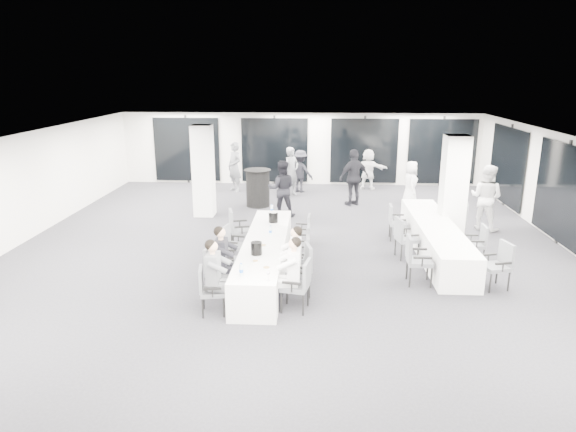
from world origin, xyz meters
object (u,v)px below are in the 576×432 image
object	(u,v)px
chair_main_right_near	(299,282)
standing_guest_h	(487,193)
chair_main_right_second	(301,267)
standing_guest_f	(368,166)
standing_guest_d	(354,174)
banquet_table_main	(265,256)
chair_side_left_near	(416,257)
chair_main_right_fourth	(303,241)
chair_main_left_second	(217,268)
ice_bucket_near	(256,248)
chair_main_left_near	(208,287)
banquet_table_side	(435,238)
chair_main_right_mid	(302,254)
chair_main_left_mid	(224,257)
standing_guest_e	(411,181)
standing_guest_c	(300,168)
cocktail_table	(258,188)
standing_guest_b	(282,185)
chair_main_right_far	(304,229)
chair_side_right_far	(460,219)
chair_main_left_far	(237,227)
chair_side_left_mid	(404,235)
chair_side_left_far	(395,220)
chair_side_right_mid	(477,241)
standing_guest_g	(235,164)
chair_main_left_fourth	(232,242)
chair_side_right_near	(499,262)
standing_guest_a	(291,168)
ice_bucket_far	(273,217)

from	to	relation	value
chair_main_right_near	standing_guest_h	size ratio (longest dim) A/B	0.47
chair_main_right_second	standing_guest_f	size ratio (longest dim) A/B	0.60
chair_main_right_near	standing_guest_d	distance (m)	8.16
banquet_table_main	chair_side_left_near	size ratio (longest dim) A/B	4.82
chair_main_right_fourth	standing_guest_f	size ratio (longest dim) A/B	0.50
chair_main_left_second	ice_bucket_near	bearing A→B (deg)	124.82
chair_main_left_near	standing_guest_d	xyz separation A→B (m)	(3.19, 8.22, 0.56)
banquet_table_side	chair_main_right_mid	bearing A→B (deg)	-152.30
chair_main_left_mid	ice_bucket_near	distance (m)	0.97
chair_side_left_near	standing_guest_e	world-z (taller)	standing_guest_e
standing_guest_c	ice_bucket_near	distance (m)	8.95
cocktail_table	standing_guest_d	distance (m)	3.23
chair_side_left_near	standing_guest_d	xyz separation A→B (m)	(-0.86, 6.59, 0.48)
chair_main_left_mid	chair_main_right_near	size ratio (longest dim) A/B	0.89
chair_main_right_near	standing_guest_b	bearing A→B (deg)	18.12
chair_main_left_mid	chair_main_right_far	size ratio (longest dim) A/B	1.01
chair_main_left_mid	chair_main_right_mid	bearing A→B (deg)	95.74
standing_guest_d	cocktail_table	bearing A→B (deg)	-24.89
cocktail_table	chair_side_right_far	world-z (taller)	cocktail_table
banquet_table_main	chair_main_left_far	world-z (taller)	chair_main_left_far
chair_side_left_mid	chair_side_right_far	bearing A→B (deg)	118.26
chair_main_right_far	chair_side_left_near	world-z (taller)	chair_side_left_near
chair_side_left_far	standing_guest_c	xyz separation A→B (m)	(-2.71, 5.49, 0.35)
chair_side_left_mid	chair_side_right_mid	bearing A→B (deg)	71.08
standing_guest_d	standing_guest_g	distance (m)	4.69
chair_main_left_second	chair_main_right_second	world-z (taller)	chair_main_right_second
banquet_table_side	standing_guest_h	xyz separation A→B (m)	(1.83, 2.12, 0.68)
banquet_table_side	chair_side_right_mid	distance (m)	1.04
chair_side_left_far	standing_guest_e	xyz separation A→B (m)	(0.99, 3.55, 0.32)
chair_side_left_near	chair_side_left_mid	size ratio (longest dim) A/B	1.05
chair_main_right_near	chair_main_left_second	bearing A→B (deg)	80.89
chair_side_right_far	standing_guest_h	size ratio (longest dim) A/B	0.49
chair_main_left_fourth	standing_guest_d	world-z (taller)	standing_guest_d
chair_side_left_far	standing_guest_b	distance (m)	3.84
chair_side_left_near	standing_guest_c	size ratio (longest dim) A/B	0.59
chair_side_left_mid	standing_guest_h	size ratio (longest dim) A/B	0.47
chair_main_left_fourth	chair_main_right_far	bearing A→B (deg)	136.68
chair_main_right_mid	standing_guest_e	world-z (taller)	standing_guest_e
chair_main_left_fourth	chair_side_right_near	xyz separation A→B (m)	(5.72, -1.10, 0.05)
standing_guest_c	standing_guest_a	bearing A→B (deg)	92.43
chair_main_left_fourth	chair_side_right_near	bearing A→B (deg)	90.57
cocktail_table	chair_side_right_far	distance (m)	6.63
chair_main_right_fourth	chair_side_left_mid	world-z (taller)	chair_side_left_mid
chair_main_left_fourth	chair_main_right_far	size ratio (longest dim) A/B	1.04
standing_guest_f	ice_bucket_far	world-z (taller)	standing_guest_f
chair_main_right_fourth	chair_side_right_mid	distance (m)	4.07
standing_guest_a	standing_guest_e	distance (m)	4.22
banquet_table_main	ice_bucket_near	world-z (taller)	ice_bucket_near
chair_side_right_far	standing_guest_a	size ratio (longest dim) A/B	0.52
chair_main_right_far	standing_guest_c	bearing A→B (deg)	6.43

